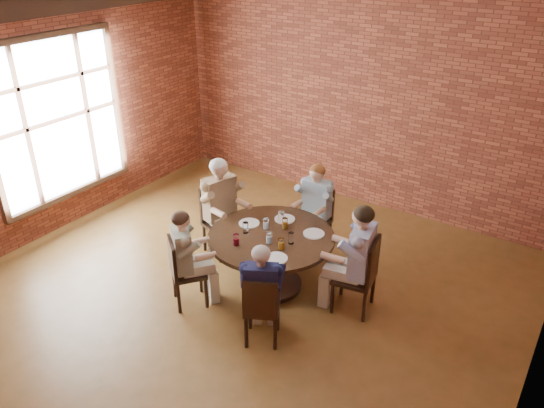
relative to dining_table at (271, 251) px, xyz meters
The scene contains 30 objects.
floor 0.90m from the dining_table, 109.20° to the right, with size 7.00×7.00×0.00m, color brown.
ceiling 2.96m from the dining_table, 109.20° to the right, with size 7.00×7.00×0.00m, color beige.
wall_back 3.05m from the dining_table, 94.90° to the left, with size 7.00×7.00×0.00m, color #97462B.
wall_left 3.75m from the dining_table, 168.80° to the right, with size 7.00×7.00×0.00m, color #97462B.
ceiling_beam 3.90m from the dining_table, 165.59° to the right, with size 0.22×6.90×0.26m, color black.
window 3.61m from the dining_table, behind, with size 0.10×2.16×2.36m.
dining_table is the anchor object (origin of this frame).
chair_a 1.15m from the dining_table, ahead, with size 0.51×0.51×0.96m.
diner_a 1.07m from the dining_table, ahead, with size 0.55×0.68×1.37m, color #3D569F, non-canonical shape.
chair_b 1.14m from the dining_table, 89.85° to the left, with size 0.40×0.40×0.91m.
diner_b 1.06m from the dining_table, 89.85° to the left, with size 0.49×0.61×1.28m, color #8DA6B3, non-canonical shape.
chair_c 1.14m from the dining_table, 162.69° to the left, with size 0.56×0.56×0.96m.
diner_c 1.06m from the dining_table, 162.69° to the left, with size 0.56×0.69×1.38m, color brown, non-canonical shape.
chair_d 1.10m from the dining_table, 128.10° to the right, with size 0.54×0.54×0.89m.
diner_d 1.03m from the dining_table, 128.10° to the right, with size 0.48×0.59×1.25m, color tan, non-canonical shape.
chair_e 1.04m from the dining_table, 62.10° to the right, with size 0.50×0.50×0.87m.
diner_e 0.98m from the dining_table, 62.10° to the right, with size 0.46×0.56×1.22m, color #15173D, non-canonical shape.
plate_a 0.56m from the dining_table, 35.96° to the left, with size 0.26×0.26×0.01m, color white.
plate_b 0.48m from the dining_table, 99.54° to the left, with size 0.26×0.26×0.01m, color white.
plate_c 0.45m from the dining_table, 168.72° to the left, with size 0.26×0.26×0.01m, color white.
plate_d 0.57m from the dining_table, 50.23° to the right, with size 0.26×0.26×0.01m, color white.
glass_a 0.42m from the dining_table, ahead, with size 0.07×0.07×0.14m, color white.
glass_b 0.38m from the dining_table, 78.00° to the left, with size 0.07×0.07×0.14m, color white.
glass_c 0.46m from the dining_table, 103.45° to the left, with size 0.07×0.07×0.14m, color white.
glass_d 0.34m from the dining_table, 146.61° to the left, with size 0.07×0.07×0.14m, color white.
glass_e 0.43m from the dining_table, 157.07° to the right, with size 0.07×0.07×0.14m, color white.
glass_f 0.55m from the dining_table, 117.64° to the right, with size 0.07×0.07×0.14m, color white.
glass_g 0.34m from the dining_table, 63.93° to the right, with size 0.07×0.07×0.14m, color white.
glass_h 0.44m from the dining_table, 35.65° to the right, with size 0.07×0.07×0.14m, color white.
smartphone 0.61m from the dining_table, 48.84° to the right, with size 0.08×0.16×0.01m, color black.
Camera 1 is at (3.29, -3.87, 4.04)m, focal length 35.00 mm.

